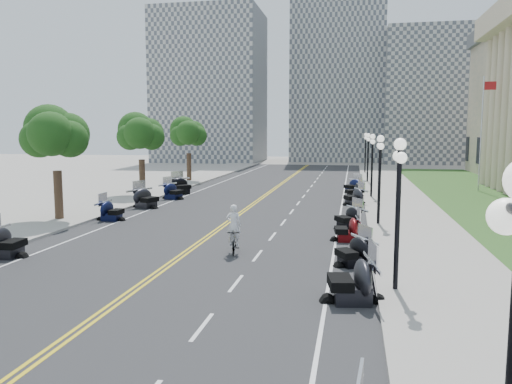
# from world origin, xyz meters

# --- Properties ---
(ground) EXTENTS (160.00, 160.00, 0.00)m
(ground) POSITION_xyz_m (0.00, 0.00, 0.00)
(ground) COLOR gray
(road) EXTENTS (16.00, 90.00, 0.01)m
(road) POSITION_xyz_m (0.00, 10.00, 0.00)
(road) COLOR #333335
(road) RESTS_ON ground
(centerline_yellow_a) EXTENTS (0.12, 90.00, 0.00)m
(centerline_yellow_a) POSITION_xyz_m (-0.12, 10.00, 0.01)
(centerline_yellow_a) COLOR yellow
(centerline_yellow_a) RESTS_ON road
(centerline_yellow_b) EXTENTS (0.12, 90.00, 0.00)m
(centerline_yellow_b) POSITION_xyz_m (0.12, 10.00, 0.01)
(centerline_yellow_b) COLOR yellow
(centerline_yellow_b) RESTS_ON road
(edge_line_north) EXTENTS (0.12, 90.00, 0.00)m
(edge_line_north) POSITION_xyz_m (6.40, 10.00, 0.01)
(edge_line_north) COLOR white
(edge_line_north) RESTS_ON road
(edge_line_south) EXTENTS (0.12, 90.00, 0.00)m
(edge_line_south) POSITION_xyz_m (-6.40, 10.00, 0.01)
(edge_line_south) COLOR white
(edge_line_south) RESTS_ON road
(lane_dash_3) EXTENTS (0.12, 2.00, 0.00)m
(lane_dash_3) POSITION_xyz_m (3.20, -12.00, 0.01)
(lane_dash_3) COLOR white
(lane_dash_3) RESTS_ON road
(lane_dash_4) EXTENTS (0.12, 2.00, 0.00)m
(lane_dash_4) POSITION_xyz_m (3.20, -8.00, 0.01)
(lane_dash_4) COLOR white
(lane_dash_4) RESTS_ON road
(lane_dash_5) EXTENTS (0.12, 2.00, 0.00)m
(lane_dash_5) POSITION_xyz_m (3.20, -4.00, 0.01)
(lane_dash_5) COLOR white
(lane_dash_5) RESTS_ON road
(lane_dash_6) EXTENTS (0.12, 2.00, 0.00)m
(lane_dash_6) POSITION_xyz_m (3.20, 0.00, 0.01)
(lane_dash_6) COLOR white
(lane_dash_6) RESTS_ON road
(lane_dash_7) EXTENTS (0.12, 2.00, 0.00)m
(lane_dash_7) POSITION_xyz_m (3.20, 4.00, 0.01)
(lane_dash_7) COLOR white
(lane_dash_7) RESTS_ON road
(lane_dash_8) EXTENTS (0.12, 2.00, 0.00)m
(lane_dash_8) POSITION_xyz_m (3.20, 8.00, 0.01)
(lane_dash_8) COLOR white
(lane_dash_8) RESTS_ON road
(lane_dash_9) EXTENTS (0.12, 2.00, 0.00)m
(lane_dash_9) POSITION_xyz_m (3.20, 12.00, 0.01)
(lane_dash_9) COLOR white
(lane_dash_9) RESTS_ON road
(lane_dash_10) EXTENTS (0.12, 2.00, 0.00)m
(lane_dash_10) POSITION_xyz_m (3.20, 16.00, 0.01)
(lane_dash_10) COLOR white
(lane_dash_10) RESTS_ON road
(lane_dash_11) EXTENTS (0.12, 2.00, 0.00)m
(lane_dash_11) POSITION_xyz_m (3.20, 20.00, 0.01)
(lane_dash_11) COLOR white
(lane_dash_11) RESTS_ON road
(lane_dash_12) EXTENTS (0.12, 2.00, 0.00)m
(lane_dash_12) POSITION_xyz_m (3.20, 24.00, 0.01)
(lane_dash_12) COLOR white
(lane_dash_12) RESTS_ON road
(lane_dash_13) EXTENTS (0.12, 2.00, 0.00)m
(lane_dash_13) POSITION_xyz_m (3.20, 28.00, 0.01)
(lane_dash_13) COLOR white
(lane_dash_13) RESTS_ON road
(lane_dash_14) EXTENTS (0.12, 2.00, 0.00)m
(lane_dash_14) POSITION_xyz_m (3.20, 32.00, 0.01)
(lane_dash_14) COLOR white
(lane_dash_14) RESTS_ON road
(lane_dash_15) EXTENTS (0.12, 2.00, 0.00)m
(lane_dash_15) POSITION_xyz_m (3.20, 36.00, 0.01)
(lane_dash_15) COLOR white
(lane_dash_15) RESTS_ON road
(lane_dash_16) EXTENTS (0.12, 2.00, 0.00)m
(lane_dash_16) POSITION_xyz_m (3.20, 40.00, 0.01)
(lane_dash_16) COLOR white
(lane_dash_16) RESTS_ON road
(lane_dash_17) EXTENTS (0.12, 2.00, 0.00)m
(lane_dash_17) POSITION_xyz_m (3.20, 44.00, 0.01)
(lane_dash_17) COLOR white
(lane_dash_17) RESTS_ON road
(lane_dash_18) EXTENTS (0.12, 2.00, 0.00)m
(lane_dash_18) POSITION_xyz_m (3.20, 48.00, 0.01)
(lane_dash_18) COLOR white
(lane_dash_18) RESTS_ON road
(lane_dash_19) EXTENTS (0.12, 2.00, 0.00)m
(lane_dash_19) POSITION_xyz_m (3.20, 52.00, 0.01)
(lane_dash_19) COLOR white
(lane_dash_19) RESTS_ON road
(sidewalk_north) EXTENTS (5.00, 90.00, 0.15)m
(sidewalk_north) POSITION_xyz_m (10.50, 10.00, 0.07)
(sidewalk_north) COLOR #9E9991
(sidewalk_north) RESTS_ON ground
(sidewalk_south) EXTENTS (5.00, 90.00, 0.15)m
(sidewalk_south) POSITION_xyz_m (-10.50, 10.00, 0.07)
(sidewalk_south) COLOR #9E9991
(sidewalk_south) RESTS_ON ground
(lawn) EXTENTS (9.00, 60.00, 0.10)m
(lawn) POSITION_xyz_m (17.50, 18.00, 0.05)
(lawn) COLOR #356023
(lawn) RESTS_ON ground
(distant_block_a) EXTENTS (18.00, 14.00, 26.00)m
(distant_block_a) POSITION_xyz_m (-18.00, 62.00, 13.00)
(distant_block_a) COLOR gray
(distant_block_a) RESTS_ON ground
(distant_block_b) EXTENTS (16.00, 12.00, 30.00)m
(distant_block_b) POSITION_xyz_m (4.00, 68.00, 15.00)
(distant_block_b) COLOR gray
(distant_block_b) RESTS_ON ground
(distant_block_c) EXTENTS (20.00, 14.00, 22.00)m
(distant_block_c) POSITION_xyz_m (22.00, 65.00, 11.00)
(distant_block_c) COLOR gray
(distant_block_c) RESTS_ON ground
(street_lamp_1) EXTENTS (0.50, 1.20, 4.90)m
(street_lamp_1) POSITION_xyz_m (8.60, -8.00, 2.60)
(street_lamp_1) COLOR black
(street_lamp_1) RESTS_ON sidewalk_north
(street_lamp_2) EXTENTS (0.50, 1.20, 4.90)m
(street_lamp_2) POSITION_xyz_m (8.60, 4.00, 2.60)
(street_lamp_2) COLOR black
(street_lamp_2) RESTS_ON sidewalk_north
(street_lamp_3) EXTENTS (0.50, 1.20, 4.90)m
(street_lamp_3) POSITION_xyz_m (8.60, 16.00, 2.60)
(street_lamp_3) COLOR black
(street_lamp_3) RESTS_ON sidewalk_north
(street_lamp_4) EXTENTS (0.50, 1.20, 4.90)m
(street_lamp_4) POSITION_xyz_m (8.60, 28.00, 2.60)
(street_lamp_4) COLOR black
(street_lamp_4) RESTS_ON sidewalk_north
(street_lamp_5) EXTENTS (0.50, 1.20, 4.90)m
(street_lamp_5) POSITION_xyz_m (8.60, 40.00, 2.60)
(street_lamp_5) COLOR black
(street_lamp_5) RESTS_ON sidewalk_north
(flagpole) EXTENTS (1.10, 0.20, 10.00)m
(flagpole) POSITION_xyz_m (18.00, 22.00, 5.00)
(flagpole) COLOR silver
(flagpole) RESTS_ON ground
(tree_2) EXTENTS (4.80, 4.80, 9.20)m
(tree_2) POSITION_xyz_m (-10.00, 2.00, 4.75)
(tree_2) COLOR #235619
(tree_2) RESTS_ON sidewalk_south
(tree_3) EXTENTS (4.80, 4.80, 9.20)m
(tree_3) POSITION_xyz_m (-10.00, 14.00, 4.75)
(tree_3) COLOR #235619
(tree_3) RESTS_ON sidewalk_south
(tree_4) EXTENTS (4.80, 4.80, 9.20)m
(tree_4) POSITION_xyz_m (-10.00, 26.00, 4.75)
(tree_4) COLOR #235619
(tree_4) RESTS_ON sidewalk_south
(motorcycle_n_3) EXTENTS (2.57, 2.57, 1.56)m
(motorcycle_n_3) POSITION_xyz_m (7.19, -9.15, 0.78)
(motorcycle_n_3) COLOR black
(motorcycle_n_3) RESTS_ON road
(motorcycle_n_4) EXTENTS (2.51, 2.51, 1.29)m
(motorcycle_n_4) POSITION_xyz_m (7.22, -4.83, 0.65)
(motorcycle_n_4) COLOR black
(motorcycle_n_4) RESTS_ON road
(motorcycle_n_5) EXTENTS (2.09, 2.09, 1.32)m
(motorcycle_n_5) POSITION_xyz_m (6.94, -0.30, 0.66)
(motorcycle_n_5) COLOR #590A0C
(motorcycle_n_5) RESTS_ON road
(motorcycle_n_6) EXTENTS (2.64, 2.64, 1.34)m
(motorcycle_n_6) POSITION_xyz_m (6.96, 2.93, 0.67)
(motorcycle_n_6) COLOR black
(motorcycle_n_6) RESTS_ON road
(motorcycle_n_8) EXTENTS (2.59, 2.59, 1.37)m
(motorcycle_n_8) POSITION_xyz_m (7.25, 11.90, 0.68)
(motorcycle_n_8) COLOR black
(motorcycle_n_8) RESTS_ON road
(motorcycle_n_9) EXTENTS (2.25, 2.25, 1.29)m
(motorcycle_n_9) POSITION_xyz_m (7.25, 15.99, 0.65)
(motorcycle_n_9) COLOR black
(motorcycle_n_9) RESTS_ON road
(motorcycle_n_10) EXTENTS (2.69, 2.69, 1.33)m
(motorcycle_n_10) POSITION_xyz_m (7.14, 19.48, 0.67)
(motorcycle_n_10) COLOR black
(motorcycle_n_10) RESTS_ON road
(motorcycle_s_4) EXTENTS (2.22, 2.22, 1.45)m
(motorcycle_s_4) POSITION_xyz_m (-7.23, -6.27, 0.73)
(motorcycle_s_4) COLOR black
(motorcycle_s_4) RESTS_ON road
(motorcycle_s_6) EXTENTS (1.94, 1.94, 1.34)m
(motorcycle_s_6) POSITION_xyz_m (-7.00, 2.72, 0.67)
(motorcycle_s_6) COLOR black
(motorcycle_s_6) RESTS_ON road
(motorcycle_s_7) EXTENTS (2.81, 2.81, 1.54)m
(motorcycle_s_7) POSITION_xyz_m (-6.97, 7.72, 0.77)
(motorcycle_s_7) COLOR black
(motorcycle_s_7) RESTS_ON road
(motorcycle_s_8) EXTENTS (2.52, 2.52, 1.43)m
(motorcycle_s_8) POSITION_xyz_m (-6.71, 12.45, 0.71)
(motorcycle_s_8) COLOR black
(motorcycle_s_8) RESTS_ON road
(motorcycle_s_9) EXTENTS (3.07, 3.07, 1.54)m
(motorcycle_s_9) POSITION_xyz_m (-7.27, 15.80, 0.77)
(motorcycle_s_9) COLOR black
(motorcycle_s_9) RESTS_ON road
(bicycle) EXTENTS (0.84, 1.85, 1.07)m
(bicycle) POSITION_xyz_m (2.10, -3.78, 0.54)
(bicycle) COLOR #A51414
(bicycle) RESTS_ON road
(cyclist_rider) EXTENTS (0.66, 0.43, 1.82)m
(cyclist_rider) POSITION_xyz_m (2.10, -3.78, 1.98)
(cyclist_rider) COLOR silver
(cyclist_rider) RESTS_ON bicycle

